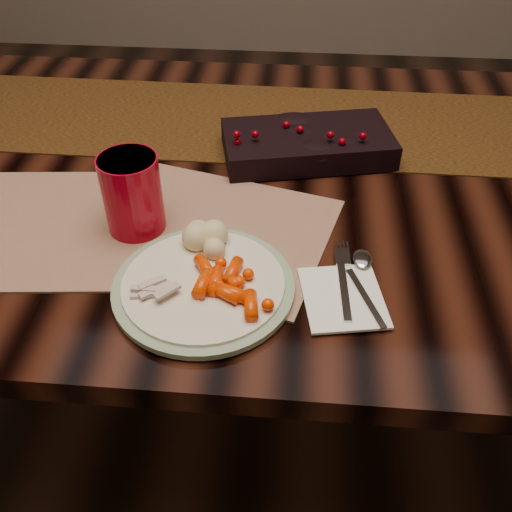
# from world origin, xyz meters

# --- Properties ---
(floor) EXTENTS (5.00, 5.00, 0.00)m
(floor) POSITION_xyz_m (0.00, 0.00, 0.00)
(floor) COLOR black
(floor) RESTS_ON ground
(dining_table) EXTENTS (1.80, 1.00, 0.75)m
(dining_table) POSITION_xyz_m (0.00, 0.00, 0.38)
(dining_table) COLOR black
(dining_table) RESTS_ON floor
(table_runner) EXTENTS (1.67, 0.36, 0.00)m
(table_runner) POSITION_xyz_m (0.03, 0.19, 0.75)
(table_runner) COLOR #3F1A03
(table_runner) RESTS_ON dining_table
(centerpiece) EXTENTS (0.34, 0.23, 0.06)m
(centerpiece) POSITION_xyz_m (0.10, 0.06, 0.78)
(centerpiece) COLOR black
(centerpiece) RESTS_ON table_runner
(placemat_main) EXTENTS (0.47, 0.40, 0.00)m
(placemat_main) POSITION_xyz_m (-0.07, -0.18, 0.75)
(placemat_main) COLOR brown
(placemat_main) RESTS_ON dining_table
(placemat_second) EXTENTS (0.46, 0.35, 0.00)m
(placemat_second) POSITION_xyz_m (-0.32, -0.19, 0.75)
(placemat_second) COLOR brown
(placemat_second) RESTS_ON dining_table
(dinner_plate) EXTENTS (0.31, 0.31, 0.01)m
(dinner_plate) POSITION_xyz_m (-0.04, -0.32, 0.76)
(dinner_plate) COLOR beige
(dinner_plate) RESTS_ON placemat_main
(baby_carrots) EXTENTS (0.12, 0.10, 0.02)m
(baby_carrots) POSITION_xyz_m (0.00, -0.34, 0.78)
(baby_carrots) COLOR #E93500
(baby_carrots) RESTS_ON dinner_plate
(mashed_potatoes) EXTENTS (0.10, 0.09, 0.05)m
(mashed_potatoes) POSITION_xyz_m (-0.05, -0.25, 0.79)
(mashed_potatoes) COLOR beige
(mashed_potatoes) RESTS_ON dinner_plate
(turkey_shreds) EXTENTS (0.09, 0.09, 0.02)m
(turkey_shreds) POSITION_xyz_m (-0.10, -0.36, 0.78)
(turkey_shreds) COLOR #D0A796
(turkey_shreds) RESTS_ON dinner_plate
(napkin) EXTENTS (0.13, 0.15, 0.00)m
(napkin) POSITION_xyz_m (0.16, -0.33, 0.76)
(napkin) COLOR white
(napkin) RESTS_ON placemat_main
(fork) EXTENTS (0.03, 0.15, 0.00)m
(fork) POSITION_xyz_m (0.16, -0.30, 0.76)
(fork) COLOR silver
(fork) RESTS_ON napkin
(spoon) EXTENTS (0.08, 0.15, 0.00)m
(spoon) POSITION_xyz_m (0.19, -0.30, 0.76)
(spoon) COLOR silver
(spoon) RESTS_ON napkin
(red_cup) EXTENTS (0.09, 0.09, 0.13)m
(red_cup) POSITION_xyz_m (-0.17, -0.19, 0.82)
(red_cup) COLOR #A70418
(red_cup) RESTS_ON placemat_main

